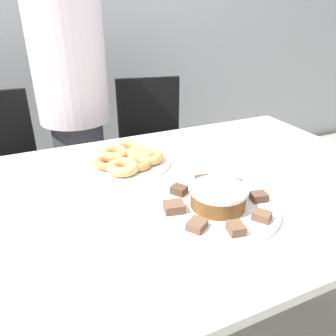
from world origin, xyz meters
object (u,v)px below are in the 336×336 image
(napkin, at_px, (262,150))
(person_standing, at_px, (75,110))
(office_chair_right, at_px, (153,158))
(plate_cake, at_px, (217,207))
(frosted_cake, at_px, (218,197))
(plate_donuts, at_px, (130,163))
(office_chair_left, at_px, (2,186))

(napkin, bearing_deg, person_standing, 132.59)
(office_chair_right, height_order, plate_cake, office_chair_right)
(office_chair_right, distance_m, plate_cake, 1.10)
(office_chair_right, height_order, frosted_cake, office_chair_right)
(person_standing, height_order, napkin, person_standing)
(plate_donuts, bearing_deg, frosted_cake, -70.49)
(office_chair_left, xyz_separation_m, napkin, (1.10, -0.74, 0.30))
(plate_donuts, xyz_separation_m, napkin, (0.57, -0.11, -0.00))
(plate_cake, bearing_deg, office_chair_left, 123.00)
(office_chair_right, height_order, napkin, office_chair_right)
(person_standing, height_order, plate_cake, person_standing)
(office_chair_left, height_order, plate_cake, office_chair_left)
(office_chair_right, bearing_deg, frosted_cake, -89.14)
(office_chair_left, xyz_separation_m, plate_donuts, (0.53, -0.63, 0.30))
(office_chair_left, relative_size, plate_cake, 2.39)
(person_standing, distance_m, plate_cake, 1.06)
(office_chair_left, bearing_deg, napkin, -29.50)
(person_standing, bearing_deg, plate_cake, -76.49)
(person_standing, xyz_separation_m, frosted_cake, (0.25, -1.03, -0.03))
(office_chair_left, bearing_deg, plate_donuts, -45.38)
(plate_cake, xyz_separation_m, napkin, (0.42, 0.31, -0.00))
(office_chair_left, relative_size, plate_donuts, 2.82)
(person_standing, distance_m, frosted_cake, 1.06)
(plate_cake, relative_size, plate_donuts, 1.18)
(plate_cake, height_order, napkin, plate_cake)
(plate_cake, distance_m, frosted_cake, 0.04)
(person_standing, bearing_deg, frosted_cake, -76.49)
(plate_donuts, bearing_deg, napkin, -10.97)
(office_chair_left, distance_m, napkin, 1.35)
(office_chair_left, height_order, frosted_cake, office_chair_left)
(plate_cake, distance_m, plate_donuts, 0.44)
(person_standing, xyz_separation_m, plate_cake, (0.25, -1.03, -0.06))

